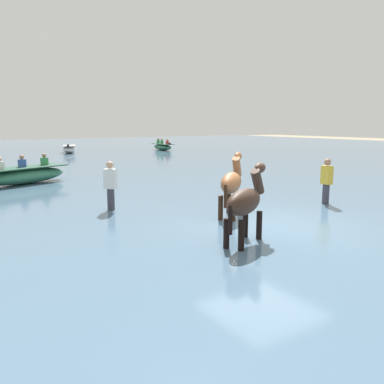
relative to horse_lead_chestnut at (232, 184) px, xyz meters
name	(u,v)px	position (x,y,z in m)	size (l,w,h in m)	color
ground_plane	(264,235)	(0.13, -1.09, -1.12)	(120.00, 120.00, 0.00)	gray
water_surface	(107,180)	(0.13, 8.91, -0.97)	(90.00, 90.00, 0.29)	slate
horse_lead_chestnut	(232,184)	(0.00, 0.00, 0.00)	(1.53, 1.33, 1.89)	brown
horse_trailing_dark_bay	(245,204)	(-1.27, -2.00, -0.03)	(1.64, 1.01, 1.84)	#382319
boat_near_starboard	(24,175)	(-3.31, 8.88, -0.49)	(3.72, 2.35, 1.14)	#337556
boat_mid_outer	(69,149)	(3.17, 24.62, -0.53)	(1.85, 2.88, 0.73)	silver
boat_far_offshore	(163,147)	(11.06, 23.35, -0.53)	(0.98, 2.74, 1.03)	#337556
person_onlooker_right	(111,189)	(-2.31, 2.42, -0.25)	(0.36, 0.37, 1.63)	#383842
person_spectator_far	(326,184)	(3.33, -0.32, -0.25)	(0.26, 0.35, 1.63)	#383842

